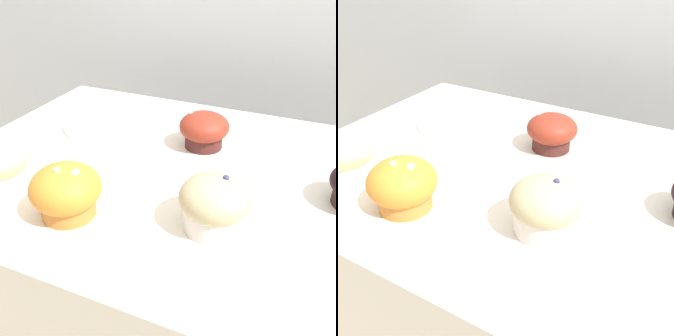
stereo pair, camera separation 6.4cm
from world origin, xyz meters
TOP-DOWN VIEW (x-y plane):
  - wall_back at (0.00, 0.60)m, footprint 3.20×0.10m
  - muffin_front_center at (-0.17, -0.19)m, footprint 0.11×0.11m
  - muffin_back_right at (-0.33, -0.16)m, footprint 0.10×0.10m
  - muffin_front_left at (-0.05, 0.10)m, footprint 0.10×0.10m
  - muffin_front_right at (0.04, -0.13)m, footprint 0.11×0.11m
  - serving_plate at (-0.28, 0.12)m, footprint 0.21×0.21m

SIDE VIEW (x-z plane):
  - wall_back at x=0.00m, z-range 0.00..1.80m
  - serving_plate at x=-0.28m, z-range 0.92..0.93m
  - muffin_back_right at x=-0.33m, z-range 0.92..0.99m
  - muffin_front_left at x=-0.05m, z-range 0.92..0.99m
  - muffin_front_center at x=-0.17m, z-range 0.91..1.00m
  - muffin_front_right at x=0.04m, z-range 0.91..1.00m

